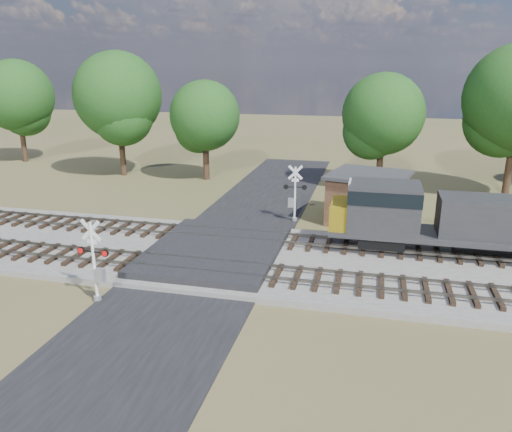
# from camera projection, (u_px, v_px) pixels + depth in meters

# --- Properties ---
(ground) EXTENTS (160.00, 160.00, 0.00)m
(ground) POSITION_uv_depth(u_px,v_px,m) (212.00, 260.00, 27.31)
(ground) COLOR #4B4B28
(ground) RESTS_ON ground
(ballast_bed) EXTENTS (140.00, 10.00, 0.30)m
(ballast_bed) POSITION_uv_depth(u_px,v_px,m) (401.00, 271.00, 25.49)
(ballast_bed) COLOR gray
(ballast_bed) RESTS_ON ground
(road) EXTENTS (7.00, 60.00, 0.08)m
(road) POSITION_uv_depth(u_px,v_px,m) (212.00, 260.00, 27.30)
(road) COLOR black
(road) RESTS_ON ground
(crossing_panel) EXTENTS (7.00, 9.00, 0.62)m
(crossing_panel) POSITION_uv_depth(u_px,v_px,m) (215.00, 252.00, 27.68)
(crossing_panel) COLOR #262628
(crossing_panel) RESTS_ON ground
(track_near) EXTENTS (140.00, 2.60, 0.33)m
(track_near) POSITION_uv_depth(u_px,v_px,m) (259.00, 273.00, 24.63)
(track_near) COLOR black
(track_near) RESTS_ON ballast_bed
(track_far) EXTENTS (140.00, 2.60, 0.33)m
(track_far) POSITION_uv_depth(u_px,v_px,m) (279.00, 240.00, 29.28)
(track_far) COLOR black
(track_far) RESTS_ON ballast_bed
(crossing_signal_near) EXTENTS (1.57, 0.34, 3.89)m
(crossing_signal_near) POSITION_uv_depth(u_px,v_px,m) (96.00, 268.00, 22.11)
(crossing_signal_near) COLOR silver
(crossing_signal_near) RESTS_ON ground
(crossing_signal_far) EXTENTS (1.58, 0.36, 3.91)m
(crossing_signal_far) POSITION_uv_depth(u_px,v_px,m) (294.00, 198.00, 33.52)
(crossing_signal_far) COLOR silver
(crossing_signal_far) RESTS_ON ground
(equipment_shed) EXTENTS (5.99, 5.99, 3.37)m
(equipment_shed) POSITION_uv_depth(u_px,v_px,m) (368.00, 198.00, 33.43)
(equipment_shed) COLOR #48281E
(equipment_shed) RESTS_ON ground
(treeline) EXTENTS (83.28, 11.87, 11.96)m
(treeline) POSITION_uv_depth(u_px,v_px,m) (382.00, 103.00, 42.11)
(treeline) COLOR black
(treeline) RESTS_ON ground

